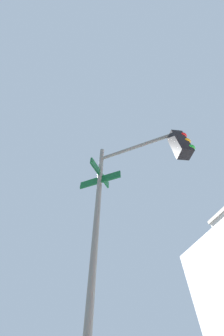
# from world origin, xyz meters

# --- Properties ---
(traffic_signal_near) EXTENTS (1.60, 2.48, 5.28)m
(traffic_signal_near) POSITION_xyz_m (-6.63, -6.56, 3.73)
(traffic_signal_near) COLOR slate
(traffic_signal_near) RESTS_ON ground_plane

